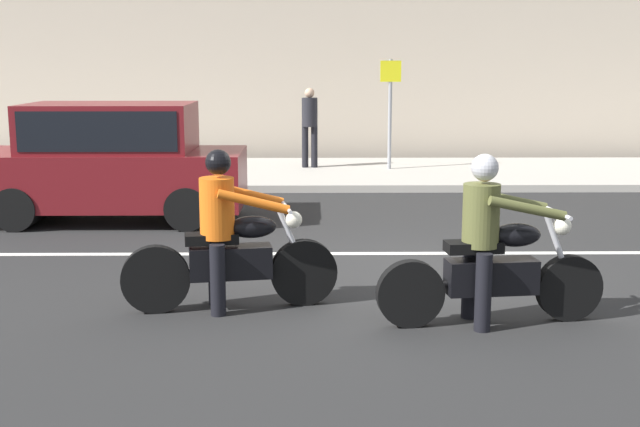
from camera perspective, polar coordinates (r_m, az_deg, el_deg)
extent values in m
plane|color=black|center=(9.71, 5.94, -4.01)|extent=(80.00, 80.00, 0.00)
cube|color=#A8A399|center=(17.53, 2.97, 2.81)|extent=(40.00, 4.40, 0.14)
cube|color=silver|center=(10.67, 9.11, -2.73)|extent=(18.00, 0.14, 0.01)
cylinder|color=black|center=(8.29, -1.13, -4.10)|extent=(0.68, 0.23, 0.67)
cylinder|color=black|center=(8.20, -11.34, -4.49)|extent=(0.68, 0.23, 0.67)
cylinder|color=silver|center=(8.19, -1.97, -1.83)|extent=(0.35, 0.11, 0.75)
cube|color=black|center=(8.18, -6.22, -3.37)|extent=(0.84, 0.41, 0.32)
ellipsoid|color=black|center=(8.12, -4.73, -0.93)|extent=(0.51, 0.32, 0.22)
cube|color=black|center=(8.11, -7.53, -1.72)|extent=(0.55, 0.32, 0.10)
cylinder|color=silver|center=(8.12, -2.41, 0.52)|extent=(0.16, 0.70, 0.04)
sphere|color=silver|center=(8.16, -1.84, -0.43)|extent=(0.17, 0.17, 0.17)
cylinder|color=silver|center=(8.35, -8.35, -3.98)|extent=(0.70, 0.19, 0.07)
cylinder|color=black|center=(8.01, -7.10, -4.61)|extent=(0.17, 0.17, 0.70)
cylinder|color=black|center=(8.39, -7.26, -3.90)|extent=(0.17, 0.17, 0.70)
cylinder|color=orange|center=(8.06, -7.15, 0.37)|extent=(0.39, 0.39, 0.60)
cylinder|color=orange|center=(7.85, -4.62, 0.81)|extent=(0.70, 0.21, 0.27)
cylinder|color=orange|center=(8.28, -4.93, 1.32)|extent=(0.70, 0.21, 0.27)
sphere|color=tan|center=(7.99, -7.08, 3.33)|extent=(0.20, 0.20, 0.20)
sphere|color=black|center=(7.99, -7.08, 3.55)|extent=(0.25, 0.25, 0.25)
cylinder|color=black|center=(8.16, 16.88, -4.96)|extent=(0.64, 0.19, 0.63)
cylinder|color=black|center=(7.66, 6.28, -5.55)|extent=(0.64, 0.19, 0.63)
cylinder|color=silver|center=(8.02, 16.24, -2.46)|extent=(0.37, 0.10, 0.80)
cube|color=black|center=(7.84, 11.79, -4.29)|extent=(0.87, 0.38, 0.32)
ellipsoid|color=black|center=(7.83, 13.42, -1.46)|extent=(0.50, 0.29, 0.22)
cube|color=black|center=(7.72, 10.61, -2.28)|extent=(0.54, 0.30, 0.10)
cylinder|color=silver|center=(7.92, 15.98, 0.12)|extent=(0.12, 0.70, 0.04)
sphere|color=silver|center=(7.98, 16.46, -0.85)|extent=(0.17, 0.17, 0.17)
cylinder|color=silver|center=(7.93, 9.32, -4.93)|extent=(0.70, 0.15, 0.07)
cylinder|color=black|center=(7.64, 11.26, -5.40)|extent=(0.17, 0.17, 0.72)
cylinder|color=black|center=(8.00, 10.35, -4.62)|extent=(0.17, 0.17, 0.72)
cylinder|color=brown|center=(7.68, 11.11, -0.13)|extent=(0.38, 0.38, 0.59)
cylinder|color=brown|center=(7.58, 14.20, 0.35)|extent=(0.73, 0.17, 0.24)
cylinder|color=brown|center=(7.98, 13.05, 0.91)|extent=(0.73, 0.17, 0.24)
sphere|color=tan|center=(7.62, 11.36, 2.92)|extent=(0.20, 0.20, 0.20)
sphere|color=#B7B7BC|center=(7.61, 11.37, 3.15)|extent=(0.25, 0.25, 0.25)
cube|color=maroon|center=(12.97, -14.20, 2.38)|extent=(4.00, 1.70, 0.84)
cube|color=maroon|center=(12.88, -14.36, 5.82)|extent=(2.48, 1.56, 0.72)
cube|color=black|center=(12.88, -14.36, 5.82)|extent=(2.28, 1.59, 0.58)
cylinder|color=black|center=(12.79, -8.73, 0.93)|extent=(0.64, 1.76, 0.64)
cylinder|color=black|center=(13.36, -19.31, 0.87)|extent=(0.64, 1.76, 0.64)
cylinder|color=gray|center=(17.64, 4.87, 6.85)|extent=(0.08, 0.08, 2.32)
cube|color=yellow|center=(17.58, 4.93, 9.81)|extent=(0.44, 0.03, 0.44)
cylinder|color=black|center=(17.88, -1.04, 4.64)|extent=(0.14, 0.14, 0.89)
cylinder|color=black|center=(17.88, -0.40, 4.64)|extent=(0.14, 0.14, 0.89)
cylinder|color=black|center=(17.82, -0.72, 7.04)|extent=(0.34, 0.34, 0.62)
sphere|color=tan|center=(17.80, -0.73, 8.37)|extent=(0.21, 0.21, 0.21)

